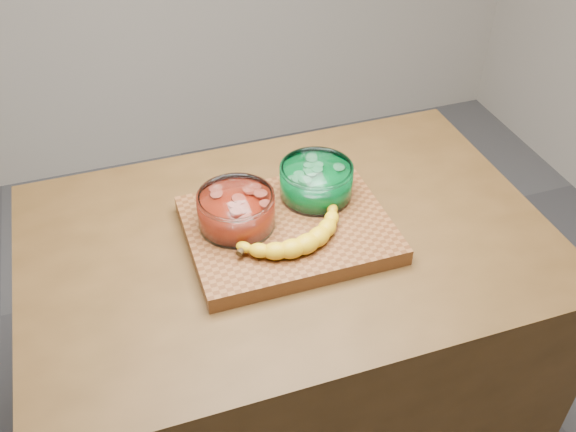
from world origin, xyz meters
name	(u,v)px	position (x,y,z in m)	size (l,w,h in m)	color
counter	(288,359)	(0.00, 0.00, 0.45)	(1.20, 0.80, 0.90)	#513518
cutting_board	(288,230)	(0.00, 0.00, 0.92)	(0.45, 0.35, 0.04)	brown
bowl_red	(236,211)	(-0.11, 0.03, 0.98)	(0.17, 0.17, 0.08)	white
bowl_green	(316,182)	(0.10, 0.08, 0.98)	(0.17, 0.17, 0.08)	white
banana	(292,233)	(-0.01, -0.06, 0.96)	(0.29, 0.16, 0.04)	gold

